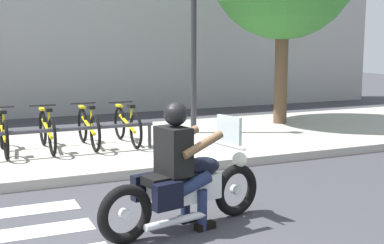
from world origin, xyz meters
name	(u,v)px	position (x,y,z in m)	size (l,w,h in m)	color
sidewalk	(43,152)	(0.00, 4.67, 0.07)	(24.00, 4.40, 0.15)	#A8A399
motorcycle	(186,189)	(0.91, 0.22, 0.46)	(2.11, 0.82, 1.22)	black
rider	(180,157)	(0.83, 0.21, 0.82)	(0.70, 0.63, 1.43)	black
bicycle_3	(3,133)	(-0.69, 4.46, 0.51)	(0.48, 1.67, 0.79)	black
bicycle_4	(47,131)	(0.05, 4.46, 0.51)	(0.48, 1.68, 0.79)	black
bicycle_5	(88,128)	(0.79, 4.46, 0.51)	(0.48, 1.66, 0.79)	black
bicycle_6	(127,125)	(1.53, 4.46, 0.50)	(0.48, 1.67, 0.78)	black
bike_rack	(6,135)	(-0.69, 3.90, 0.57)	(5.04, 0.07, 0.49)	#333338
street_lamp	(194,13)	(3.18, 5.07, 2.66)	(0.28, 0.28, 4.40)	#2D2D33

